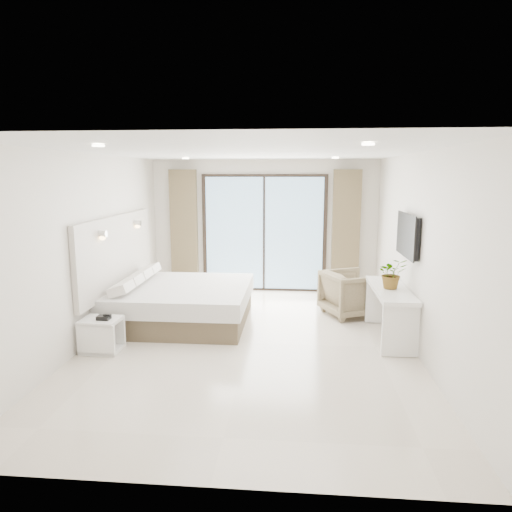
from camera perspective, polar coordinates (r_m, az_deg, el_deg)
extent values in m
plane|color=beige|center=(6.71, -0.83, -10.82)|extent=(6.20, 6.20, 0.00)
cube|color=silver|center=(9.41, 1.04, 3.75)|extent=(4.60, 0.02, 2.70)
cube|color=silver|center=(3.36, -6.23, -8.14)|extent=(4.60, 0.02, 2.70)
cube|color=silver|center=(6.97, -20.04, 0.86)|extent=(0.02, 6.20, 2.70)
cube|color=silver|center=(6.54, 19.63, 0.31)|extent=(0.02, 6.20, 2.70)
cube|color=white|center=(6.27, -0.90, 12.89)|extent=(4.60, 6.20, 0.02)
cube|color=beige|center=(7.78, -16.91, 0.46)|extent=(0.08, 3.00, 1.20)
cube|color=black|center=(6.86, 18.54, 2.50)|extent=(0.06, 1.00, 0.58)
cube|color=black|center=(6.85, 18.21, 2.51)|extent=(0.02, 1.04, 0.62)
cube|color=black|center=(9.40, 1.02, 2.82)|extent=(2.56, 0.04, 2.42)
cube|color=#9ACCF6|center=(9.37, 1.01, 2.80)|extent=(2.40, 0.01, 2.30)
cube|color=brown|center=(9.54, -8.98, 3.11)|extent=(0.55, 0.14, 2.50)
cube|color=brown|center=(9.32, 11.16, 2.88)|extent=(0.55, 0.14, 2.50)
cylinder|color=white|center=(4.84, -19.11, 12.91)|extent=(0.12, 0.12, 0.02)
cylinder|color=white|center=(4.49, 13.85, 13.42)|extent=(0.12, 0.12, 0.02)
cylinder|color=white|center=(8.26, -8.80, 11.98)|extent=(0.12, 0.12, 0.02)
cylinder|color=white|center=(8.06, 9.88, 12.00)|extent=(0.12, 0.12, 0.02)
cube|color=brown|center=(7.68, -9.19, -6.89)|extent=(2.09, 1.99, 0.33)
cube|color=silver|center=(7.60, -9.25, -4.70)|extent=(2.18, 2.07, 0.27)
cube|color=silver|center=(7.14, -16.48, -4.24)|extent=(0.28, 0.42, 0.14)
cube|color=silver|center=(7.55, -15.25, -3.40)|extent=(0.28, 0.42, 0.14)
cube|color=silver|center=(7.97, -14.12, -2.64)|extent=(0.28, 0.42, 0.14)
cube|color=silver|center=(8.39, -13.13, -1.97)|extent=(0.28, 0.42, 0.14)
cube|color=white|center=(6.62, -18.84, -7.62)|extent=(0.53, 0.44, 0.05)
cube|color=white|center=(6.75, -18.63, -10.98)|extent=(0.53, 0.44, 0.05)
cube|color=white|center=(6.53, -19.38, -9.87)|extent=(0.51, 0.07, 0.42)
cube|color=white|center=(6.84, -18.11, -8.86)|extent=(0.51, 0.07, 0.42)
cube|color=black|center=(6.55, -18.49, -7.31)|extent=(0.17, 0.13, 0.06)
cube|color=white|center=(6.96, 16.48, -4.08)|extent=(0.49, 1.57, 0.06)
cube|color=white|center=(6.40, 17.56, -8.97)|extent=(0.47, 0.06, 0.71)
cube|color=white|center=(7.73, 15.30, -5.56)|extent=(0.47, 0.06, 0.71)
imported|color=#33662D|center=(6.88, 16.62, -2.49)|extent=(0.46, 0.50, 0.35)
imported|color=#867858|center=(8.02, 11.69, -4.33)|extent=(1.04, 1.07, 0.85)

